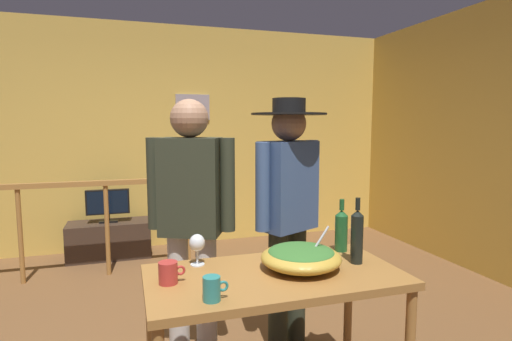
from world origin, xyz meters
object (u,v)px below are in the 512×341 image
wine_bottle_dark (357,236)px  mug_red (169,273)px  flat_screen_tv (108,203)px  person_standing_left (191,212)px  tv_console (109,240)px  framed_picture (193,107)px  stair_railing (79,213)px  serving_table (275,290)px  salad_bowl (301,256)px  wine_bottle_green (341,230)px  person_standing_right (288,201)px  mug_teal (212,289)px  wine_glass (197,244)px

wine_bottle_dark → mug_red: bearing=179.1°
flat_screen_tv → person_standing_left: 2.43m
tv_console → framed_picture: bearing=15.8°
stair_railing → wine_bottle_dark: (1.62, -2.40, 0.27)m
framed_picture → tv_console: size_ratio=0.46×
serving_table → salad_bowl: (0.15, 0.02, 0.15)m
framed_picture → wine_bottle_dark: 3.38m
flat_screen_tv → wine_bottle_dark: bearing=-65.0°
wine_bottle_green → stair_railing: bearing=126.9°
person_standing_left → wine_bottle_green: bearing=178.9°
serving_table → mug_red: (-0.52, 0.02, 0.14)m
person_standing_right → mug_teal: bearing=26.1°
person_standing_left → person_standing_right: 0.64m
stair_railing → mug_teal: bearing=-73.4°
flat_screen_tv → salad_bowl: salad_bowl is taller
framed_picture → mug_red: size_ratio=3.33×
wine_bottle_green → mug_red: 1.04m
person_standing_right → flat_screen_tv: bearing=-87.2°
wine_bottle_green → mug_teal: bearing=-152.6°
framed_picture → person_standing_right: bearing=-85.6°
flat_screen_tv → person_standing_left: size_ratio=0.28×
salad_bowl → wine_bottle_dark: (0.32, -0.01, 0.09)m
serving_table → salad_bowl: size_ratio=3.06×
stair_railing → salad_bowl: bearing=-61.5°
framed_picture → mug_red: framed_picture is taller
tv_console → wine_glass: size_ratio=5.40×
stair_railing → mug_red: size_ratio=25.39×
wine_bottle_dark → person_standing_left: person_standing_left is taller
serving_table → person_standing_right: bearing=62.7°
stair_railing → person_standing_left: (0.83, -1.79, 0.33)m
flat_screen_tv → stair_railing: bearing=-114.1°
framed_picture → stair_railing: size_ratio=0.13×
salad_bowl → wine_bottle_dark: size_ratio=1.17×
serving_table → framed_picture: bearing=88.0°
wine_bottle_green → person_standing_right: bearing=113.6°
salad_bowl → wine_bottle_dark: 0.33m
flat_screen_tv → mug_teal: bearing=-80.3°
tv_console → person_standing_right: bearing=-62.6°
tv_console → serving_table: 3.16m
flat_screen_tv → salad_bowl: size_ratio=1.12×
mug_teal → person_standing_right: person_standing_right is taller
stair_railing → serving_table: bearing=-64.5°
person_standing_left → tv_console: bearing=-51.2°
stair_railing → flat_screen_tv: (0.24, 0.55, -0.02)m
mug_red → mug_teal: mug_teal is taller
wine_bottle_green → person_standing_right: (-0.17, 0.40, 0.10)m
flat_screen_tv → wine_bottle_green: size_ratio=1.51×
mug_red → person_standing_left: 0.65m
person_standing_left → wine_bottle_dark: bearing=167.1°
salad_bowl → mug_teal: size_ratio=3.72×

